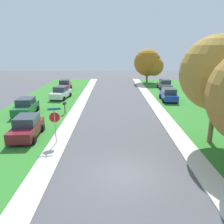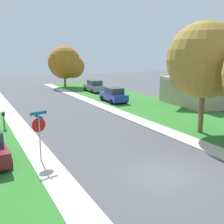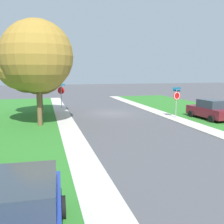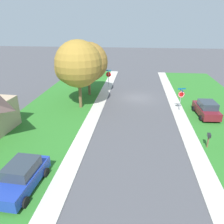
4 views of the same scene
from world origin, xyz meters
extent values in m
plane|color=#4C4C51|center=(0.00, 0.00, 0.00)|extent=(120.00, 120.00, 0.00)
cube|color=beige|center=(4.70, 12.00, 0.05)|extent=(1.40, 56.00, 0.10)
cube|color=#2D7528|center=(9.40, 12.00, 0.04)|extent=(8.00, 56.00, 0.08)
cube|color=beige|center=(-4.70, 12.00, 0.05)|extent=(1.40, 56.00, 0.10)
cylinder|color=#9E9EA3|center=(-4.84, 4.32, 1.30)|extent=(0.07, 0.07, 2.60)
cylinder|color=red|center=(-4.85, 4.37, 2.05)|extent=(0.75, 0.19, 0.76)
cylinder|color=white|center=(-4.86, 4.38, 2.05)|extent=(0.65, 0.15, 0.67)
cylinder|color=red|center=(-4.86, 4.39, 2.05)|extent=(0.54, 0.12, 0.55)
cube|color=#0F5B84|center=(-4.84, 4.32, 2.69)|extent=(0.90, 0.22, 0.16)
cube|color=#0F5B84|center=(-4.84, 4.32, 2.50)|extent=(0.22, 0.90, 0.16)
cube|color=gray|center=(8.34, 27.16, 0.70)|extent=(1.89, 4.34, 0.76)
cube|color=#2D3842|center=(8.33, 26.96, 1.42)|extent=(1.64, 2.13, 0.68)
cylinder|color=black|center=(7.46, 28.51, 0.32)|extent=(0.25, 0.64, 0.64)
cylinder|color=black|center=(9.26, 28.47, 0.32)|extent=(0.25, 0.64, 0.64)
cylinder|color=black|center=(7.41, 25.84, 0.32)|extent=(0.25, 0.64, 0.64)
cylinder|color=black|center=(9.21, 25.81, 0.32)|extent=(0.25, 0.64, 0.64)
cube|color=#1E389E|center=(6.93, 18.46, 0.70)|extent=(2.02, 4.39, 0.76)
cube|color=#2D3842|center=(6.92, 18.26, 1.42)|extent=(1.71, 2.18, 0.68)
cylinder|color=black|center=(6.10, 19.84, 0.32)|extent=(0.27, 0.65, 0.64)
cylinder|color=black|center=(7.90, 19.74, 0.32)|extent=(0.27, 0.65, 0.64)
cylinder|color=black|center=(5.96, 17.17, 0.32)|extent=(0.27, 0.65, 0.64)
cylinder|color=black|center=(7.76, 17.08, 0.32)|extent=(0.27, 0.65, 0.64)
cylinder|color=black|center=(-6.45, 4.20, 0.32)|extent=(0.27, 0.65, 0.64)
cylinder|color=black|center=(-6.60, 6.87, 0.32)|extent=(0.27, 0.65, 0.64)
cylinder|color=brown|center=(6.42, 34.84, 1.10)|extent=(0.36, 0.36, 2.21)
sphere|color=#9C651B|center=(6.42, 34.84, 4.07)|extent=(5.33, 5.33, 5.33)
sphere|color=#9C651B|center=(7.62, 34.04, 3.41)|extent=(3.73, 3.73, 3.73)
cylinder|color=brown|center=(6.70, 4.49, 1.69)|extent=(0.36, 0.36, 3.39)
sphere|color=olive|center=(6.70, 4.49, 5.23)|extent=(5.27, 5.27, 5.27)
cube|color=tan|center=(16.07, 12.73, 1.50)|extent=(8.90, 7.80, 3.00)
pyramid|color=#473833|center=(16.07, 12.73, 3.80)|extent=(9.55, 8.44, 1.60)
cube|color=#51331E|center=(16.34, 16.34, 1.05)|extent=(1.00, 0.13, 2.10)
cube|color=brown|center=(-5.77, 12.26, 0.53)|extent=(0.10, 0.10, 1.05)
cube|color=black|center=(-5.77, 12.26, 1.18)|extent=(0.30, 0.51, 0.26)
camera|label=1|loc=(-0.67, -11.38, 6.94)|focal=36.36mm
camera|label=2|loc=(-7.88, -9.77, 5.77)|focal=44.50mm
camera|label=3|loc=(6.29, 23.83, 4.09)|focal=40.06mm
camera|label=4|loc=(0.23, 28.71, 9.70)|focal=35.58mm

